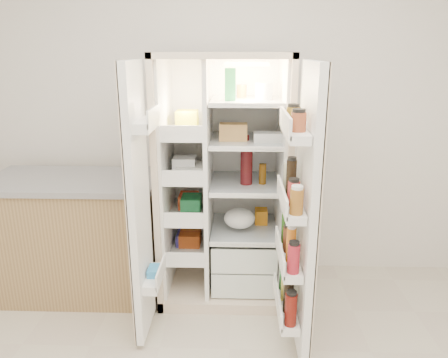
{
  "coord_description": "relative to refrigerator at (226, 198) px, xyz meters",
  "views": [
    {
      "loc": [
        0.04,
        -1.36,
        1.81
      ],
      "look_at": [
        -0.05,
        1.25,
        1.02
      ],
      "focal_mm": 34.0,
      "sensor_mm": 36.0,
      "label": 1
    }
  ],
  "objects": [
    {
      "name": "wall_back",
      "position": [
        0.04,
        0.35,
        0.6
      ],
      "size": [
        4.0,
        0.02,
        2.7
      ],
      "primitive_type": "cube",
      "color": "white",
      "rests_on": "floor"
    },
    {
      "name": "kitchen_counter",
      "position": [
        -1.13,
        -0.09,
        -0.28
      ],
      "size": [
        1.26,
        0.67,
        0.92
      ],
      "color": "#9D7F4E",
      "rests_on": "floor"
    },
    {
      "name": "refrigerator",
      "position": [
        0.0,
        0.0,
        0.0
      ],
      "size": [
        0.93,
        0.7,
        1.8
      ],
      "color": "beige",
      "rests_on": "floor"
    },
    {
      "name": "freezer_door",
      "position": [
        -0.52,
        -0.6,
        0.15
      ],
      "size": [
        0.15,
        0.4,
        1.72
      ],
      "color": "white",
      "rests_on": "floor"
    },
    {
      "name": "fridge_door",
      "position": [
        0.46,
        -0.69,
        0.13
      ],
      "size": [
        0.17,
        0.58,
        1.72
      ],
      "color": "white",
      "rests_on": "floor"
    }
  ]
}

